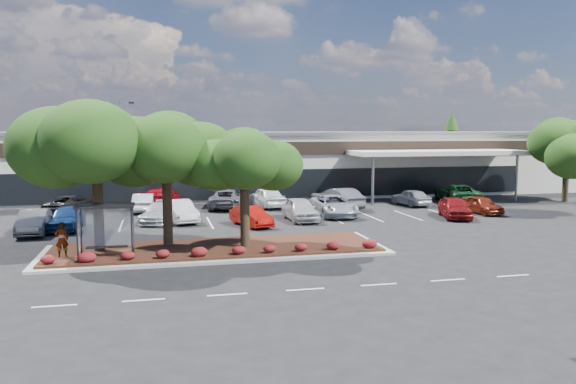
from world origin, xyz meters
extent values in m
plane|color=black|center=(0.00, 0.00, 0.00)|extent=(160.00, 160.00, 0.00)
cube|color=silver|center=(0.00, 34.00, 3.00)|extent=(80.00, 20.00, 6.00)
cube|color=#58585B|center=(0.00, 34.00, 6.10)|extent=(80.40, 20.40, 0.30)
cube|color=black|center=(0.00, 23.95, 4.80)|extent=(80.00, 0.25, 1.20)
cube|color=black|center=(0.00, 23.95, 1.60)|extent=(60.00, 0.18, 2.60)
cube|color=red|center=(-6.00, 23.88, 4.80)|extent=(6.00, 0.12, 1.00)
cube|color=silver|center=(20.00, 21.50, 4.40)|extent=(16.00, 5.00, 0.40)
cylinder|color=gray|center=(13.00, 19.50, 2.10)|extent=(0.24, 0.24, 4.20)
cylinder|color=gray|center=(27.00, 19.50, 2.10)|extent=(0.24, 0.24, 4.20)
cube|color=#A7A7A2|center=(-2.00, 4.00, 0.07)|extent=(18.00, 6.00, 0.15)
cube|color=#432214|center=(-2.00, 4.00, 0.20)|extent=(17.20, 5.20, 0.12)
cube|color=silver|center=(-8.80, -4.00, 0.01)|extent=(1.60, 0.12, 0.01)
cube|color=silver|center=(-5.60, -4.00, 0.01)|extent=(1.60, 0.12, 0.01)
cube|color=silver|center=(-2.40, -4.00, 0.01)|extent=(1.60, 0.12, 0.01)
cube|color=silver|center=(0.80, -4.00, 0.01)|extent=(1.60, 0.12, 0.01)
cube|color=silver|center=(4.00, -4.00, 0.01)|extent=(1.60, 0.12, 0.01)
cube|color=silver|center=(7.20, -4.00, 0.01)|extent=(1.60, 0.12, 0.01)
cube|color=silver|center=(10.40, -4.00, 0.01)|extent=(1.60, 0.12, 0.01)
cube|color=silver|center=(-13.50, 13.50, 0.01)|extent=(0.12, 5.00, 0.01)
cube|color=silver|center=(-10.50, 13.50, 0.01)|extent=(0.12, 5.00, 0.01)
cube|color=silver|center=(-7.50, 13.50, 0.01)|extent=(0.12, 5.00, 0.01)
cube|color=silver|center=(-4.50, 13.50, 0.01)|extent=(0.12, 5.00, 0.01)
cube|color=silver|center=(-1.50, 13.50, 0.01)|extent=(0.12, 5.00, 0.01)
cube|color=silver|center=(1.50, 13.50, 0.01)|extent=(0.12, 5.00, 0.01)
cube|color=silver|center=(4.50, 13.50, 0.01)|extent=(0.12, 5.00, 0.01)
cube|color=silver|center=(7.50, 13.50, 0.01)|extent=(0.12, 5.00, 0.01)
cube|color=silver|center=(10.50, 13.50, 0.01)|extent=(0.12, 5.00, 0.01)
cube|color=silver|center=(13.50, 13.50, 0.01)|extent=(0.12, 5.00, 0.01)
cube|color=silver|center=(16.50, 13.50, 0.01)|extent=(0.12, 5.00, 0.01)
cylinder|color=black|center=(-8.75, 3.45, 1.51)|extent=(0.08, 0.08, 2.50)
cylinder|color=black|center=(-6.25, 3.45, 1.51)|extent=(0.08, 0.08, 2.50)
cylinder|color=black|center=(-8.75, 2.15, 1.51)|extent=(0.08, 0.08, 2.50)
cylinder|color=black|center=(-6.25, 2.15, 1.51)|extent=(0.08, 0.08, 2.50)
cube|color=black|center=(-7.50, 2.80, 2.80)|extent=(2.75, 1.55, 0.10)
cube|color=silver|center=(-7.50, 3.45, 1.63)|extent=(2.30, 0.03, 2.00)
cube|color=black|center=(-7.50, 3.05, 0.71)|extent=(2.00, 0.35, 0.06)
cone|color=#1F3E13|center=(34.00, 44.00, 4.50)|extent=(3.96, 3.96, 9.00)
imported|color=#594C47|center=(-9.64, 3.35, 1.12)|extent=(0.70, 0.53, 1.72)
cube|color=#A7A7A2|center=(-8.12, 27.86, 0.20)|extent=(0.50, 0.50, 0.40)
cylinder|color=gray|center=(-8.12, 27.86, 4.77)|extent=(0.14, 0.14, 8.73)
cube|color=gray|center=(-7.68, 27.79, 8.98)|extent=(0.92, 0.37, 0.14)
cube|color=black|center=(-7.18, 27.71, 8.91)|extent=(0.49, 0.37, 0.18)
imported|color=#4E4F55|center=(-12.59, 11.71, 0.76)|extent=(1.80, 4.65, 1.51)
imported|color=navy|center=(-10.83, 12.79, 0.78)|extent=(2.10, 4.69, 1.57)
imported|color=silver|center=(-3.54, 14.33, 0.77)|extent=(2.68, 4.93, 1.54)
imported|color=#ABB0B7|center=(-4.93, 14.45, 0.69)|extent=(3.13, 5.10, 1.38)
imported|color=#960D06|center=(1.11, 11.45, 0.67)|extent=(2.62, 4.30, 1.34)
imported|color=#BDBDBD|center=(4.93, 13.02, 0.81)|extent=(2.01, 4.80, 1.62)
imported|color=#9EA3AA|center=(7.90, 14.52, 0.78)|extent=(2.61, 5.64, 1.57)
imported|color=maroon|center=(16.31, 11.55, 0.78)|extent=(3.09, 4.93, 1.57)
imported|color=maroon|center=(19.49, 13.06, 0.68)|extent=(1.88, 4.09, 1.36)
imported|color=black|center=(-11.63, 20.31, 0.75)|extent=(3.84, 5.85, 1.49)
imported|color=maroon|center=(-4.67, 22.42, 0.83)|extent=(3.81, 6.16, 1.67)
imported|color=#B9BCC5|center=(-6.12, 20.01, 0.73)|extent=(1.74, 4.51, 1.47)
imported|color=#54545C|center=(0.54, 20.46, 0.81)|extent=(3.76, 6.24, 1.62)
imported|color=white|center=(3.83, 20.38, 0.85)|extent=(2.86, 5.27, 1.70)
imported|color=#5B5B62|center=(9.59, 19.32, 0.79)|extent=(4.09, 6.16, 1.57)
imported|color=#4D4E54|center=(9.57, 18.11, 0.86)|extent=(2.83, 5.47, 1.72)
imported|color=#A8ABB4|center=(16.20, 18.69, 0.71)|extent=(2.40, 4.41, 1.42)
imported|color=#194623|center=(21.02, 19.45, 0.83)|extent=(3.82, 6.41, 1.67)
camera|label=1|loc=(-4.93, -25.56, 6.49)|focal=35.00mm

